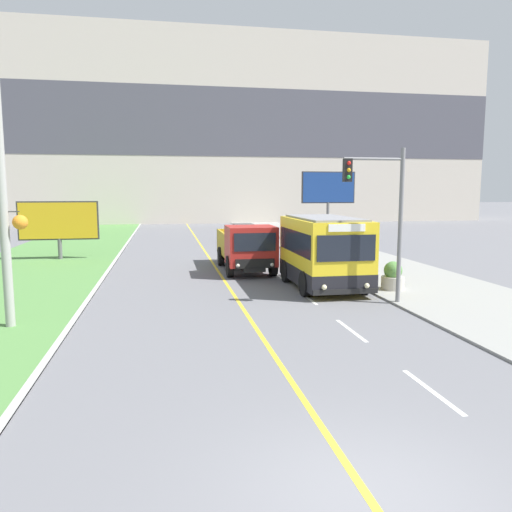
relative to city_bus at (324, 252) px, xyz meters
name	(u,v)px	position (x,y,z in m)	size (l,w,h in m)	color
ground_plane	(369,498)	(-3.96, -14.17, -1.53)	(300.00, 300.00, 0.00)	slate
lane_marking_centre	(337,418)	(-3.58, -11.81, -1.53)	(2.88, 140.00, 0.01)	gold
apartment_block_background	(184,130)	(-3.96, 46.07, 10.31)	(80.00, 8.04, 23.69)	beige
city_bus	(324,252)	(0.00, 0.00, 0.00)	(2.74, 5.38, 3.04)	yellow
dump_truck	(248,249)	(-2.53, 4.58, -0.31)	(2.42, 6.64, 2.43)	black
car_distant	(244,234)	(-0.37, 19.30, -0.85)	(1.80, 4.30, 1.45)	maroon
traffic_light_mast	(384,206)	(1.10, -3.33, 2.07)	(2.28, 0.32, 5.64)	slate
billboard_large	(328,190)	(6.84, 19.96, 2.66)	(4.56, 0.24, 5.68)	#59595B
billboard_small	(59,221)	(-12.86, 11.34, 0.76)	(4.62, 0.24, 3.50)	#59595B
planter_round_near	(393,277)	(2.60, -1.16, -0.94)	(0.94, 0.94, 1.17)	#B7B2A8
planter_round_second	(354,261)	(2.80, 3.67, -0.98)	(0.89, 0.89, 1.08)	#B7B2A8
planter_round_third	(323,250)	(2.75, 8.51, -0.94)	(0.94, 0.94, 1.16)	#B7B2A8
planter_round_far	(303,242)	(2.84, 13.35, -0.94)	(0.92, 0.92, 1.15)	#B7B2A8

